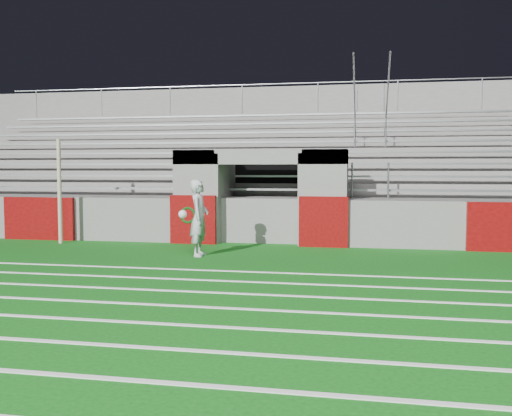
# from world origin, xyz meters

# --- Properties ---
(ground) EXTENTS (90.00, 90.00, 0.00)m
(ground) POSITION_xyz_m (0.00, 0.00, 0.00)
(ground) COLOR #0E5411
(ground) RESTS_ON ground
(field_post) EXTENTS (0.11, 0.11, 2.90)m
(field_post) POSITION_xyz_m (-5.47, 2.33, 1.45)
(field_post) COLOR tan
(field_post) RESTS_ON ground
(field_markings) EXTENTS (28.00, 8.09, 0.01)m
(field_markings) POSITION_xyz_m (0.00, -5.00, 0.01)
(field_markings) COLOR white
(field_markings) RESTS_ON ground
(stadium_structure) EXTENTS (26.00, 8.48, 5.42)m
(stadium_structure) POSITION_xyz_m (0.00, 7.97, 1.49)
(stadium_structure) COLOR #615E5C
(stadium_structure) RESTS_ON ground
(goalkeeper_with_ball) EXTENTS (0.67, 0.69, 1.83)m
(goalkeeper_with_ball) POSITION_xyz_m (-0.99, 0.84, 0.92)
(goalkeeper_with_ball) COLOR #A6AAB0
(goalkeeper_with_ball) RESTS_ON ground
(hose_coil) EXTENTS (0.57, 0.15, 0.57)m
(hose_coil) POSITION_xyz_m (-1.93, 2.93, 0.81)
(hose_coil) COLOR #0B390C
(hose_coil) RESTS_ON ground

